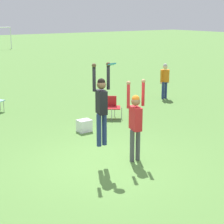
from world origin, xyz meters
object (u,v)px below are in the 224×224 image
person_defending (135,119)px  person_spectator_near (165,78)px  person_jumping (101,103)px  frisbee (112,64)px  camping_chair_0 (112,105)px  cooler_box (84,126)px

person_defending → person_spectator_near: (5.70, 5.07, -0.20)m
person_jumping → person_spectator_near: (6.59, 4.84, -0.69)m
person_jumping → person_spectator_near: bearing=-39.0°
person_jumping → person_spectator_near: 8.21m
frisbee → person_spectator_near: 8.15m
person_jumping → person_defending: (0.88, -0.23, -0.50)m
person_defending → frisbee: size_ratio=9.49×
person_jumping → frisbee: person_jumping is taller
person_jumping → person_defending: size_ratio=0.97×
person_jumping → frisbee: bearing=-84.4°
person_defending → camping_chair_0: (1.88, 3.76, -0.65)m
frisbee → cooler_box: 3.71m
camping_chair_0 → person_defending: bearing=99.5°
person_jumping → frisbee: (0.27, -0.04, 0.93)m
frisbee → person_spectator_near: bearing=37.7°
frisbee → camping_chair_0: size_ratio=0.28×
person_jumping → camping_chair_0: size_ratio=2.55×
frisbee → cooler_box: frisbee is taller
person_jumping → cooler_box: (1.09, 2.70, -1.44)m
camping_chair_0 → cooler_box: size_ratio=1.87×
frisbee → camping_chair_0: bearing=55.2°
camping_chair_0 → person_spectator_near: size_ratio=0.51×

